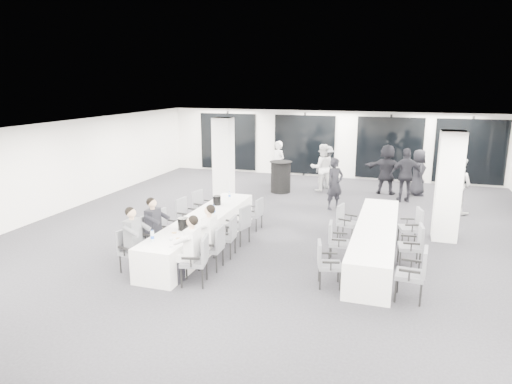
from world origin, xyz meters
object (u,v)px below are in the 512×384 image
Objects in this scene: chair_main_right_fourth at (241,222)px; chair_side_left_far at (345,220)px; chair_main_left_mid at (165,226)px; ice_bucket_near at (183,224)px; chair_main_left_second at (150,234)px; chair_side_right_near at (415,271)px; standing_guest_b at (322,165)px; standing_guest_d at (406,172)px; cocktail_table at (281,177)px; standing_guest_c at (326,164)px; standing_guest_g at (278,161)px; chair_main_right_far at (255,212)px; chair_side_left_mid at (336,239)px; standing_guest_e at (418,169)px; chair_side_right_far at (413,225)px; chair_main_right_mid at (228,234)px; chair_side_left_near at (326,261)px; banquet_table_main at (203,232)px; banquet_table_side at (375,241)px; ice_bucket_far at (217,200)px; chair_main_left_fourth at (186,214)px; chair_main_left_far at (202,205)px; standing_guest_a at (335,180)px; chair_main_right_second at (214,245)px; chair_side_right_mid at (414,243)px; chair_main_left_near at (130,248)px; standing_guest_f at (387,166)px.

chair_main_right_fourth is 2.69m from chair_side_left_far.
ice_bucket_near is at bearing 55.96° from chair_main_left_mid.
ice_bucket_near is at bearing 99.92° from chair_main_left_second.
standing_guest_b is (-3.18, 8.18, 0.41)m from chair_side_right_near.
standing_guest_d reaches higher than chair_main_left_second.
cocktail_table reaches higher than chair_side_right_near.
standing_guest_c is 0.93× the size of standing_guest_g.
chair_main_right_far is 0.48× the size of standing_guest_c.
chair_side_left_mid is at bearing 18.22° from ice_bucket_near.
standing_guest_e is (1.86, 7.16, 0.41)m from chair_side_left_mid.
cocktail_table is at bearing 31.58° from chair_side_right_far.
chair_side_left_near is at bearing -114.96° from chair_main_right_mid.
chair_side_left_mid is at bearing 0.74° from banquet_table_main.
standing_guest_b reaches higher than standing_guest_e.
cocktail_table is at bearing 86.68° from banquet_table_main.
chair_side_left_mid reaches higher than banquet_table_side.
chair_main_left_mid is 8.03m from standing_guest_c.
chair_side_left_far is 4.21m from ice_bucket_near.
ice_bucket_far is at bearing 25.76° from chair_main_right_mid.
chair_main_left_fourth is 1.01m from chair_main_left_far.
standing_guest_a reaches higher than chair_main_right_mid.
chair_main_right_far reaches higher than banquet_table_side.
chair_side_right_mid is at bearing -72.62° from chair_main_right_second.
banquet_table_side is at bearing -62.72° from chair_main_right_second.
standing_guest_e reaches higher than chair_side_left_near.
banquet_table_main is at bearing 150.08° from chair_main_left_second.
ice_bucket_far is at bearing 65.58° from chair_main_right_fourth.
chair_main_left_fourth is 0.51× the size of standing_guest_e.
chair_side_left_near is (2.43, -0.90, -0.02)m from chair_main_right_mid.
chair_side_right_far is at bearing 27.90° from ice_bucket_near.
chair_main_left_mid is 0.46× the size of standing_guest_d.
chair_side_right_far is at bearing 98.91° from standing_guest_b.
chair_main_right_second is at bearing 67.57° from chair_main_left_mid.
standing_guest_e reaches higher than chair_side_right_far.
chair_side_right_mid reaches higher than chair_main_right_far.
chair_main_left_near is 0.96× the size of chair_side_right_far.
banquet_table_main is 8.86m from standing_guest_e.
chair_main_right_mid is 7.57m from standing_guest_d.
chair_main_right_mid reaches higher than chair_side_left_mid.
chair_main_left_far is 1.66m from chair_main_right_far.
chair_main_left_near is at bearing 157.45° from chair_main_right_fourth.
standing_guest_d reaches higher than standing_guest_e.
chair_main_left_second is 0.70m from chair_main_left_mid.
standing_guest_g reaches higher than chair_main_left_far.
chair_side_left_near is 2.93m from chair_side_left_far.
standing_guest_c is at bearing 77.18° from standing_guest_e.
chair_main_left_far reaches higher than banquet_table_side.
chair_main_right_mid is at bearing 117.26° from standing_guest_c.
chair_side_right_mid is at bearing 102.64° from standing_guest_f.
chair_side_right_near is at bearing 73.15° from chair_side_left_near.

